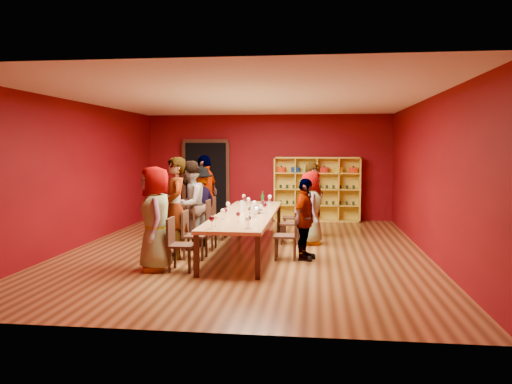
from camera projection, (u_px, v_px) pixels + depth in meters
room_shell at (246, 176)px, 9.87m from camera, size 7.10×9.10×3.04m
tasting_table at (246, 216)px, 9.94m from camera, size 1.10×4.50×0.75m
doorway at (206, 180)px, 14.50m from camera, size 1.40×0.17×2.30m
shelving_unit at (317, 186)px, 14.02m from camera, size 2.40×0.40×1.80m
chair_person_left_0 at (177, 241)px, 8.29m from camera, size 0.42×0.42×0.89m
person_left_0 at (156, 219)px, 8.30m from camera, size 0.75×0.96×1.74m
chair_person_left_1 at (191, 232)px, 9.20m from camera, size 0.42×0.42×0.89m
person_left_1 at (175, 208)px, 9.20m from camera, size 0.73×0.83×1.88m
chair_person_left_2 at (202, 225)px, 10.06m from camera, size 0.42×0.42×0.89m
person_left_2 at (189, 205)px, 10.06m from camera, size 0.64×0.95×1.79m
chair_person_left_3 at (213, 217)px, 11.19m from camera, size 0.42×0.42×0.89m
person_left_3 at (199, 203)px, 11.20m from camera, size 0.79×1.15×1.64m
chair_person_left_4 at (218, 214)px, 11.76m from camera, size 0.42×0.42×0.89m
person_left_4 at (205, 195)px, 11.76m from camera, size 0.73×1.19×1.88m
chair_person_right_1 at (290, 233)px, 9.15m from camera, size 0.42×0.42×0.89m
person_right_1 at (305, 219)px, 9.10m from camera, size 0.63×0.95×1.50m
chair_person_right_3 at (294, 221)px, 10.67m from camera, size 0.42×0.42×0.89m
person_right_3 at (311, 208)px, 10.60m from camera, size 0.49×0.80×1.56m
chair_person_right_4 at (296, 215)px, 11.59m from camera, size 0.42×0.42×0.89m
person_right_4 at (314, 200)px, 11.50m from camera, size 0.63×0.74×1.71m
wine_glass_0 at (244, 197)px, 11.76m from camera, size 0.08×0.08×0.21m
wine_glass_1 at (212, 219)px, 8.00m from camera, size 0.08×0.08×0.21m
wine_glass_2 at (223, 212)px, 8.99m from camera, size 0.08×0.08×0.21m
wine_glass_3 at (265, 205)px, 9.95m from camera, size 0.09×0.09×0.22m
wine_glass_4 at (247, 219)px, 8.04m from camera, size 0.08×0.08×0.20m
wine_glass_5 at (228, 205)px, 10.03m from camera, size 0.09×0.09×0.22m
wine_glass_6 at (248, 200)px, 11.16m from camera, size 0.08×0.08×0.20m
wine_glass_7 at (261, 207)px, 9.76m from camera, size 0.07×0.07×0.19m
wine_glass_8 at (270, 197)px, 11.61m from camera, size 0.09×0.09×0.21m
wine_glass_9 at (249, 219)px, 8.10m from camera, size 0.08×0.08×0.21m
wine_glass_10 at (269, 197)px, 11.80m from camera, size 0.07×0.07×0.18m
wine_glass_11 at (238, 214)px, 8.73m from camera, size 0.07×0.07×0.18m
wine_glass_12 at (254, 204)px, 10.24m from camera, size 0.09×0.09×0.22m
wine_glass_13 at (264, 202)px, 10.72m from camera, size 0.07×0.07×0.18m
wine_glass_14 at (257, 212)px, 8.97m from camera, size 0.09×0.09×0.21m
wine_glass_15 at (225, 211)px, 9.21m from camera, size 0.08×0.08×0.19m
wine_glass_16 at (245, 198)px, 11.61m from camera, size 0.07×0.07×0.18m
wine_glass_17 at (216, 218)px, 8.23m from camera, size 0.08×0.08×0.20m
spittoon_bowl at (255, 210)px, 9.90m from camera, size 0.30×0.30×0.17m
carafe_a at (242, 207)px, 10.06m from camera, size 0.12×0.12×0.24m
carafe_b at (253, 212)px, 9.26m from camera, size 0.11×0.11×0.24m
wine_bottle at (263, 199)px, 11.54m from camera, size 0.10×0.10×0.31m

